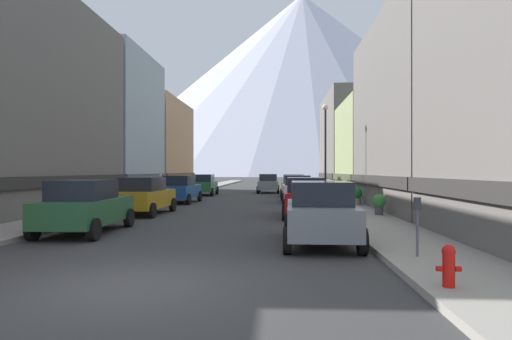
% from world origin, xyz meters
% --- Properties ---
extents(ground_plane, '(400.00, 400.00, 0.00)m').
position_xyz_m(ground_plane, '(0.00, 0.00, 0.00)').
color(ground_plane, '#353535').
extents(sidewalk_left, '(2.50, 100.00, 0.15)m').
position_xyz_m(sidewalk_left, '(-6.25, 35.00, 0.07)').
color(sidewalk_left, gray).
rests_on(sidewalk_left, ground).
extents(sidewalk_right, '(2.50, 100.00, 0.15)m').
position_xyz_m(sidewalk_right, '(6.25, 35.00, 0.07)').
color(sidewalk_right, gray).
rests_on(sidewalk_right, ground).
extents(storefront_left_2, '(8.49, 9.95, 11.14)m').
position_xyz_m(storefront_left_2, '(-11.59, 25.74, 5.39)').
color(storefront_left_2, '#99A5B2').
rests_on(storefront_left_2, ground).
extents(storefront_left_3, '(9.88, 12.71, 9.34)m').
position_xyz_m(storefront_left_3, '(-12.29, 37.54, 4.51)').
color(storefront_left_3, tan).
rests_on(storefront_left_3, ground).
extents(storefront_right_1, '(7.32, 12.70, 9.79)m').
position_xyz_m(storefront_right_1, '(11.01, 15.05, 4.73)').
color(storefront_right_1, '#66605B').
rests_on(storefront_right_1, ground).
extents(storefront_right_2, '(10.16, 9.72, 7.39)m').
position_xyz_m(storefront_right_2, '(12.43, 26.49, 3.56)').
color(storefront_right_2, '#8C9966').
rests_on(storefront_right_2, ground).
extents(storefront_right_3, '(9.67, 13.68, 9.96)m').
position_xyz_m(storefront_right_3, '(12.19, 38.73, 4.82)').
color(storefront_right_3, '#66605B').
rests_on(storefront_right_3, ground).
extents(car_left_0, '(2.16, 4.45, 1.78)m').
position_xyz_m(car_left_0, '(-3.80, 6.48, 0.90)').
color(car_left_0, '#265933').
rests_on(car_left_0, ground).
extents(car_left_1, '(2.20, 4.46, 1.78)m').
position_xyz_m(car_left_1, '(-3.80, 12.85, 0.90)').
color(car_left_1, '#B28419').
rests_on(car_left_1, ground).
extents(car_left_2, '(2.19, 4.46, 1.78)m').
position_xyz_m(car_left_2, '(-3.80, 20.54, 0.90)').
color(car_left_2, '#19478C').
rests_on(car_left_2, ground).
extents(car_left_3, '(2.11, 4.42, 1.78)m').
position_xyz_m(car_left_3, '(-3.80, 29.48, 0.90)').
color(car_left_3, '#265933').
rests_on(car_left_3, ground).
extents(car_right_0, '(2.15, 4.44, 1.78)m').
position_xyz_m(car_right_0, '(3.80, 4.72, 0.90)').
color(car_right_0, slate).
rests_on(car_right_0, ground).
extents(car_right_1, '(2.11, 4.42, 1.78)m').
position_xyz_m(car_right_1, '(3.80, 12.22, 0.90)').
color(car_right_1, '#9E1111').
rests_on(car_right_1, ground).
extents(car_right_2, '(2.14, 4.43, 1.78)m').
position_xyz_m(car_right_2, '(3.80, 21.67, 0.90)').
color(car_right_2, silver).
rests_on(car_right_2, ground).
extents(car_right_3, '(2.21, 4.47, 1.78)m').
position_xyz_m(car_right_3, '(3.80, 28.28, 0.90)').
color(car_right_3, '#B28419').
rests_on(car_right_3, ground).
extents(car_driving_0, '(2.06, 4.40, 1.78)m').
position_xyz_m(car_driving_0, '(1.60, 33.89, 0.90)').
color(car_driving_0, slate).
rests_on(car_driving_0, ground).
extents(fire_hydrant_near, '(0.40, 0.22, 0.70)m').
position_xyz_m(fire_hydrant_near, '(5.45, -0.40, 0.53)').
color(fire_hydrant_near, red).
rests_on(fire_hydrant_near, sidewalk_right).
extents(parking_meter_near, '(0.14, 0.10, 1.33)m').
position_xyz_m(parking_meter_near, '(5.75, 2.25, 1.01)').
color(parking_meter_near, '#595960').
rests_on(parking_meter_near, sidewalk_right).
extents(potted_plant_0, '(0.60, 0.60, 0.90)m').
position_xyz_m(potted_plant_0, '(7.00, 11.72, 0.67)').
color(potted_plant_0, '#4C4C51').
rests_on(potted_plant_0, sidewalk_right).
extents(potted_plant_1, '(0.67, 0.67, 0.98)m').
position_xyz_m(potted_plant_1, '(7.00, 17.52, 0.68)').
color(potted_plant_1, gray).
rests_on(potted_plant_1, sidewalk_right).
extents(potted_plant_2, '(0.54, 0.54, 0.91)m').
position_xyz_m(potted_plant_2, '(-7.00, 12.06, 0.61)').
color(potted_plant_2, brown).
rests_on(potted_plant_2, sidewalk_left).
extents(pedestrian_0, '(0.36, 0.36, 1.71)m').
position_xyz_m(pedestrian_0, '(-6.25, 24.77, 0.94)').
color(pedestrian_0, brown).
rests_on(pedestrian_0, sidewalk_left).
extents(pedestrian_1, '(0.36, 0.36, 1.62)m').
position_xyz_m(pedestrian_1, '(6.25, 18.98, 0.89)').
color(pedestrian_1, brown).
rests_on(pedestrian_1, sidewalk_right).
extents(streetlamp_right, '(0.36, 0.36, 5.86)m').
position_xyz_m(streetlamp_right, '(5.35, 18.28, 3.99)').
color(streetlamp_right, black).
rests_on(streetlamp_right, sidewalk_right).
extents(mountain_backdrop, '(247.90, 247.90, 108.59)m').
position_xyz_m(mountain_backdrop, '(16.43, 260.00, 54.30)').
color(mountain_backdrop, silver).
rests_on(mountain_backdrop, ground).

